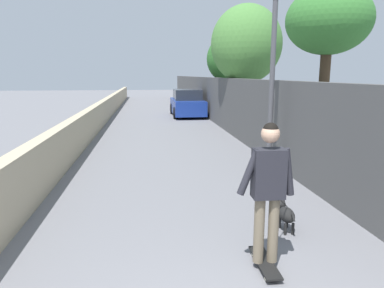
{
  "coord_description": "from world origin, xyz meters",
  "views": [
    {
      "loc": [
        -1.66,
        0.67,
        2.38
      ],
      "look_at": [
        5.15,
        -0.23,
        1.0
      ],
      "focal_mm": 32.37,
      "sensor_mm": 36.0,
      "label": 1
    }
  ],
  "objects_px": {
    "tree_right_far": "(246,44)",
    "car_near": "(187,104)",
    "tree_right_near": "(328,23)",
    "skateboard": "(265,262)",
    "person_skateboarder": "(268,183)",
    "dog": "(286,214)",
    "lamp_post": "(274,45)",
    "tree_right_mid": "(231,59)"
  },
  "relations": [
    {
      "from": "tree_right_far",
      "to": "car_near",
      "type": "bearing_deg",
      "value": 19.24
    },
    {
      "from": "tree_right_near",
      "to": "skateboard",
      "type": "bearing_deg",
      "value": 147.0
    },
    {
      "from": "person_skateboarder",
      "to": "dog",
      "type": "distance_m",
      "value": 1.45
    },
    {
      "from": "lamp_post",
      "to": "car_near",
      "type": "relative_size",
      "value": 1.13
    },
    {
      "from": "tree_right_far",
      "to": "tree_right_near",
      "type": "bearing_deg",
      "value": -173.17
    },
    {
      "from": "lamp_post",
      "to": "skateboard",
      "type": "distance_m",
      "value": 5.35
    },
    {
      "from": "tree_right_near",
      "to": "skateboard",
      "type": "relative_size",
      "value": 5.86
    },
    {
      "from": "skateboard",
      "to": "lamp_post",
      "type": "bearing_deg",
      "value": -20.21
    },
    {
      "from": "tree_right_near",
      "to": "dog",
      "type": "height_order",
      "value": "tree_right_near"
    },
    {
      "from": "tree_right_far",
      "to": "skateboard",
      "type": "height_order",
      "value": "tree_right_far"
    },
    {
      "from": "tree_right_mid",
      "to": "skateboard",
      "type": "relative_size",
      "value": 5.87
    },
    {
      "from": "tree_right_mid",
      "to": "dog",
      "type": "relative_size",
      "value": 3.69
    },
    {
      "from": "tree_right_mid",
      "to": "skateboard",
      "type": "bearing_deg",
      "value": 167.86
    },
    {
      "from": "tree_right_mid",
      "to": "tree_right_far",
      "type": "bearing_deg",
      "value": 172.31
    },
    {
      "from": "tree_right_mid",
      "to": "tree_right_far",
      "type": "distance_m",
      "value": 6.06
    },
    {
      "from": "tree_right_mid",
      "to": "dog",
      "type": "bearing_deg",
      "value": 169.46
    },
    {
      "from": "tree_right_far",
      "to": "tree_right_mid",
      "type": "bearing_deg",
      "value": -7.69
    },
    {
      "from": "tree_right_far",
      "to": "lamp_post",
      "type": "xyz_separation_m",
      "value": [
        -6.68,
        1.28,
        -0.57
      ]
    },
    {
      "from": "dog",
      "to": "tree_right_mid",
      "type": "bearing_deg",
      "value": -10.54
    },
    {
      "from": "skateboard",
      "to": "car_near",
      "type": "xyz_separation_m",
      "value": [
        16.23,
        -0.93,
        0.65
      ]
    },
    {
      "from": "tree_right_mid",
      "to": "car_near",
      "type": "xyz_separation_m",
      "value": [
        -0.62,
        2.69,
        -2.57
      ]
    },
    {
      "from": "skateboard",
      "to": "car_near",
      "type": "bearing_deg",
      "value": -3.29
    },
    {
      "from": "tree_right_mid",
      "to": "tree_right_near",
      "type": "bearing_deg",
      "value": 179.24
    },
    {
      "from": "tree_right_mid",
      "to": "car_near",
      "type": "height_order",
      "value": "tree_right_mid"
    },
    {
      "from": "car_near",
      "to": "dog",
      "type": "bearing_deg",
      "value": 179.01
    },
    {
      "from": "tree_right_far",
      "to": "dog",
      "type": "distance_m",
      "value": 10.64
    },
    {
      "from": "lamp_post",
      "to": "car_near",
      "type": "height_order",
      "value": "lamp_post"
    },
    {
      "from": "person_skateboarder",
      "to": "lamp_post",
      "type": "bearing_deg",
      "value": -20.21
    },
    {
      "from": "skateboard",
      "to": "dog",
      "type": "distance_m",
      "value": 1.21
    },
    {
      "from": "tree_right_near",
      "to": "person_skateboarder",
      "type": "height_order",
      "value": "tree_right_near"
    },
    {
      "from": "dog",
      "to": "tree_right_far",
      "type": "bearing_deg",
      "value": -12.25
    },
    {
      "from": "tree_right_near",
      "to": "tree_right_mid",
      "type": "height_order",
      "value": "tree_right_mid"
    },
    {
      "from": "tree_right_mid",
      "to": "car_near",
      "type": "bearing_deg",
      "value": 102.96
    },
    {
      "from": "skateboard",
      "to": "dog",
      "type": "xyz_separation_m",
      "value": [
        0.98,
        -0.67,
        0.21
      ]
    },
    {
      "from": "car_near",
      "to": "tree_right_near",
      "type": "bearing_deg",
      "value": -166.87
    },
    {
      "from": "tree_right_far",
      "to": "skateboard",
      "type": "bearing_deg",
      "value": 165.46
    },
    {
      "from": "tree_right_mid",
      "to": "dog",
      "type": "distance_m",
      "value": 16.42
    },
    {
      "from": "person_skateboarder",
      "to": "car_near",
      "type": "xyz_separation_m",
      "value": [
        16.23,
        -0.93,
        -0.4
      ]
    },
    {
      "from": "lamp_post",
      "to": "person_skateboarder",
      "type": "height_order",
      "value": "lamp_post"
    },
    {
      "from": "tree_right_far",
      "to": "lamp_post",
      "type": "relative_size",
      "value": 1.17
    },
    {
      "from": "tree_right_mid",
      "to": "dog",
      "type": "xyz_separation_m",
      "value": [
        -15.86,
        2.95,
        -3.01
      ]
    },
    {
      "from": "tree_right_near",
      "to": "person_skateboarder",
      "type": "relative_size",
      "value": 2.69
    }
  ]
}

